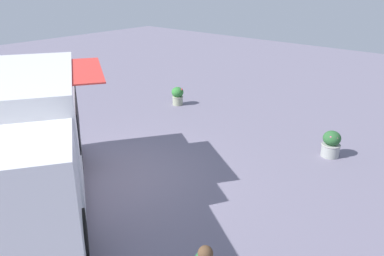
% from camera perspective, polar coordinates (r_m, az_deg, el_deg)
% --- Properties ---
extents(ground_plane, '(40.00, 40.00, 0.00)m').
position_cam_1_polar(ground_plane, '(9.42, -11.90, -7.04)').
color(ground_plane, slate).
extents(food_truck, '(4.92, 5.85, 2.62)m').
position_cam_1_polar(food_truck, '(8.29, -23.67, -2.83)').
color(food_truck, silver).
rests_on(food_truck, ground_plane).
extents(planter_flowering_near, '(0.48, 0.48, 0.70)m').
position_cam_1_polar(planter_flowering_near, '(10.71, 19.60, -2.19)').
color(planter_flowering_near, '#939894').
rests_on(planter_flowering_near, ground_plane).
extents(planter_flowering_far, '(0.43, 0.43, 0.66)m').
position_cam_1_polar(planter_flowering_far, '(14.13, -2.11, 4.78)').
color(planter_flowering_far, gray).
rests_on(planter_flowering_far, ground_plane).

